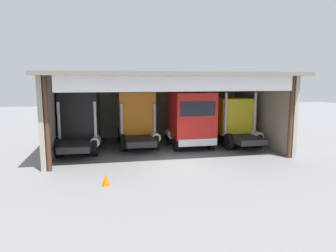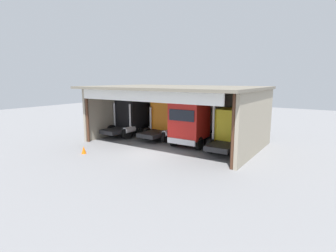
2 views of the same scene
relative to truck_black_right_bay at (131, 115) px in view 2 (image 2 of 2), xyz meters
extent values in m
plane|color=slate|center=(5.41, -4.49, -1.97)|extent=(80.00, 80.00, 0.00)
cube|color=#9E937F|center=(5.41, 4.07, 0.39)|extent=(13.75, 0.24, 4.72)
cube|color=#9E937F|center=(-1.46, -0.21, 0.39)|extent=(0.24, 8.56, 4.72)
cube|color=#9E937F|center=(12.29, -0.21, 0.39)|extent=(0.24, 8.56, 4.72)
cube|color=#6E6759|center=(5.41, -0.70, 2.85)|extent=(14.35, 9.53, 0.20)
cylinder|color=#4C2D1E|center=(-1.21, -4.34, 0.39)|extent=(0.24, 0.24, 4.72)
cylinder|color=#4C2D1E|center=(12.04, -4.34, 0.39)|extent=(0.24, 0.24, 4.72)
cube|color=white|center=(5.41, -4.88, 2.40)|extent=(12.38, 0.12, 0.90)
cube|color=black|center=(-0.01, 0.25, 0.30)|extent=(2.46, 2.63, 2.95)
cube|color=black|center=(0.05, 1.53, 0.82)|extent=(1.99, 0.15, 0.88)
cube|color=silver|center=(0.05, 1.56, -1.27)|extent=(2.23, 0.26, 0.44)
cube|color=#232326|center=(-0.09, -1.60, -1.24)|extent=(1.91, 3.43, 0.36)
cylinder|color=silver|center=(-1.13, -1.11, -0.08)|extent=(0.18, 0.18, 2.67)
cylinder|color=silver|center=(0.98, -1.21, -0.08)|extent=(0.18, 0.18, 2.67)
cylinder|color=silver|center=(0.97, -1.35, -1.12)|extent=(0.62, 1.22, 0.56)
cylinder|color=black|center=(-1.00, 0.80, -1.42)|extent=(0.35, 1.12, 1.10)
cylinder|color=black|center=(1.04, 0.70, -1.42)|extent=(0.35, 1.12, 1.10)
cylinder|color=black|center=(-1.11, -1.55, -1.42)|extent=(0.35, 1.12, 1.10)
cylinder|color=black|center=(0.93, -1.64, -1.42)|extent=(0.35, 1.12, 1.10)
cube|color=orange|center=(3.72, 1.08, 0.27)|extent=(2.43, 2.34, 2.91)
cube|color=black|center=(3.74, 2.25, 0.78)|extent=(2.04, 0.09, 0.87)
cube|color=silver|center=(3.74, 2.28, -1.28)|extent=(2.28, 0.20, 0.44)
cube|color=#232326|center=(3.68, -0.79, -1.25)|extent=(1.85, 3.45, 0.36)
cylinder|color=silver|center=(2.62, -0.20, -0.22)|extent=(0.18, 0.18, 2.42)
cylinder|color=silver|center=(4.77, -0.23, -0.22)|extent=(0.18, 0.18, 2.42)
cylinder|color=silver|center=(4.77, -0.51, -1.13)|extent=(0.58, 1.21, 0.56)
cylinder|color=black|center=(2.68, 1.56, -1.43)|extent=(0.32, 1.09, 1.08)
cylinder|color=black|center=(4.77, 1.53, -1.43)|extent=(0.32, 1.09, 1.08)
cylinder|color=black|center=(2.64, -0.78, -1.43)|extent=(0.32, 1.09, 1.08)
cylinder|color=black|center=(4.73, -0.81, -1.43)|extent=(0.32, 1.09, 1.08)
cube|color=red|center=(7.12, -0.94, 0.28)|extent=(2.62, 2.55, 2.92)
cube|color=black|center=(7.13, -2.22, 0.79)|extent=(2.20, 0.08, 0.88)
cube|color=silver|center=(7.13, -2.25, -1.29)|extent=(2.46, 0.19, 0.44)
cube|color=#232326|center=(7.10, 0.72, -1.26)|extent=(1.98, 3.04, 0.36)
cylinder|color=silver|center=(8.27, 0.48, 0.13)|extent=(0.18, 0.18, 3.13)
cylinder|color=silver|center=(5.94, 0.46, 0.13)|extent=(0.18, 0.18, 3.13)
cylinder|color=silver|center=(5.94, 0.41, -1.14)|extent=(0.57, 1.21, 0.56)
cylinder|color=black|center=(8.27, -1.43, -1.44)|extent=(0.31, 1.08, 1.08)
cylinder|color=black|center=(5.98, -1.46, -1.44)|extent=(0.31, 1.08, 1.08)
cylinder|color=black|center=(8.25, 0.73, -1.44)|extent=(0.31, 1.08, 1.08)
cylinder|color=black|center=(5.96, 0.71, -1.44)|extent=(0.31, 1.08, 1.08)
cube|color=yellow|center=(10.39, 0.05, 0.04)|extent=(2.38, 2.15, 2.47)
cube|color=black|center=(10.37, 1.13, 0.47)|extent=(1.99, 0.09, 0.74)
cube|color=silver|center=(10.37, 1.16, -1.29)|extent=(2.23, 0.19, 0.44)
cube|color=#232326|center=(10.41, -1.69, -1.26)|extent=(1.81, 3.19, 0.36)
cylinder|color=silver|center=(9.35, -1.17, 0.13)|extent=(0.18, 0.18, 3.14)
cylinder|color=silver|center=(11.46, -1.14, 0.13)|extent=(0.18, 0.18, 3.14)
cylinder|color=silver|center=(11.46, -1.37, -1.14)|extent=(0.58, 1.21, 0.56)
cylinder|color=black|center=(9.36, 0.46, -1.44)|extent=(0.32, 1.07, 1.06)
cylinder|color=black|center=(11.40, 0.49, -1.44)|extent=(0.32, 1.07, 1.06)
cylinder|color=black|center=(9.39, -1.70, -1.44)|extent=(0.32, 1.07, 1.06)
cylinder|color=black|center=(11.43, -1.67, -1.44)|extent=(0.32, 1.07, 1.06)
cylinder|color=gold|center=(6.69, 2.92, -1.50)|extent=(0.58, 0.58, 0.94)
cube|color=black|center=(2.93, 2.66, -1.47)|extent=(0.90, 0.60, 1.00)
cone|color=orange|center=(1.55, -7.11, -1.69)|extent=(0.36, 0.36, 0.56)
camera|label=1|loc=(1.63, -20.08, 2.55)|focal=32.87mm
camera|label=2|loc=(17.38, -19.59, 3.53)|focal=28.23mm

